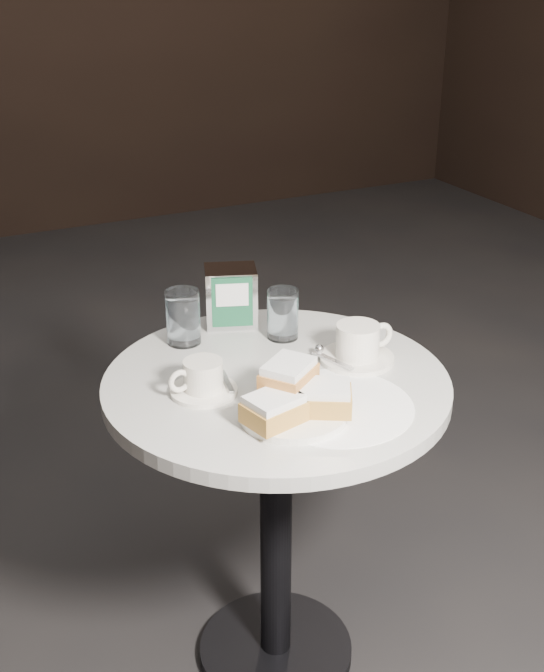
% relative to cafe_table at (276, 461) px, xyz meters
% --- Properties ---
extents(ground, '(7.00, 7.00, 0.00)m').
position_rel_cafe_table_xyz_m(ground, '(0.00, 0.00, -0.55)').
color(ground, black).
rests_on(ground, ground).
extents(cafe_table, '(0.70, 0.70, 0.74)m').
position_rel_cafe_table_xyz_m(cafe_table, '(0.00, 0.00, 0.00)').
color(cafe_table, black).
rests_on(cafe_table, ground).
extents(sugar_spill, '(0.40, 0.40, 0.00)m').
position_rel_cafe_table_xyz_m(sugar_spill, '(0.05, -0.15, 0.20)').
color(sugar_spill, white).
rests_on(sugar_spill, cafe_table).
extents(beignet_plate, '(0.22, 0.22, 0.10)m').
position_rel_cafe_table_xyz_m(beignet_plate, '(-0.04, -0.15, 0.23)').
color(beignet_plate, white).
rests_on(beignet_plate, cafe_table).
extents(coffee_cup_left, '(0.14, 0.14, 0.07)m').
position_rel_cafe_table_xyz_m(coffee_cup_left, '(-0.16, 0.01, 0.23)').
color(coffee_cup_left, white).
rests_on(coffee_cup_left, cafe_table).
extents(coffee_cup_right, '(0.17, 0.16, 0.08)m').
position_rel_cafe_table_xyz_m(coffee_cup_right, '(0.19, -0.00, 0.23)').
color(coffee_cup_right, silver).
rests_on(coffee_cup_right, cafe_table).
extents(water_glass_left, '(0.10, 0.10, 0.12)m').
position_rel_cafe_table_xyz_m(water_glass_left, '(-0.11, 0.24, 0.26)').
color(water_glass_left, white).
rests_on(water_glass_left, cafe_table).
extents(water_glass_right, '(0.09, 0.09, 0.11)m').
position_rel_cafe_table_xyz_m(water_glass_right, '(0.10, 0.17, 0.25)').
color(water_glass_right, white).
rests_on(water_glass_right, cafe_table).
extents(napkin_dispenser, '(0.14, 0.13, 0.13)m').
position_rel_cafe_table_xyz_m(napkin_dispenser, '(0.03, 0.29, 0.27)').
color(napkin_dispenser, silver).
rests_on(napkin_dispenser, cafe_table).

